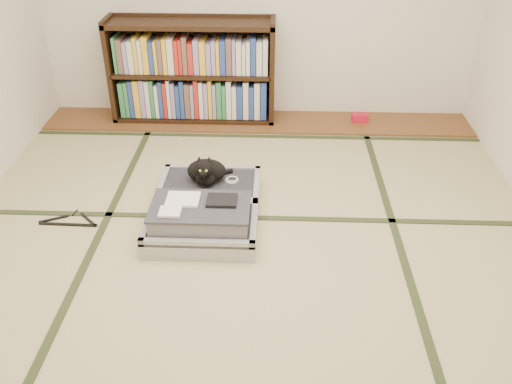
{
  "coord_description": "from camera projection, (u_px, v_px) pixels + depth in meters",
  "views": [
    {
      "loc": [
        0.17,
        -2.73,
        2.18
      ],
      "look_at": [
        0.05,
        0.35,
        0.25
      ],
      "focal_mm": 38.0,
      "sensor_mm": 36.0,
      "label": 1
    }
  ],
  "objects": [
    {
      "name": "hanger",
      "position": [
        70.0,
        222.0,
        3.76
      ],
      "size": [
        0.42,
        0.2,
        0.01
      ],
      "color": "black",
      "rests_on": "floor"
    },
    {
      "name": "cable_coil",
      "position": [
        232.0,
        180.0,
        3.97
      ],
      "size": [
        0.1,
        0.1,
        0.02
      ],
      "color": "white",
      "rests_on": "suitcase"
    },
    {
      "name": "cat",
      "position": [
        206.0,
        171.0,
        3.9
      ],
      "size": [
        0.32,
        0.33,
        0.26
      ],
      "color": "black",
      "rests_on": "suitcase"
    },
    {
      "name": "room_shell",
      "position": [
        243.0,
        23.0,
        2.7
      ],
      "size": [
        4.5,
        4.5,
        4.5
      ],
      "color": "white",
      "rests_on": "ground"
    },
    {
      "name": "wood_strip",
      "position": [
        258.0,
        122.0,
        5.17
      ],
      "size": [
        4.0,
        0.5,
        0.02
      ],
      "primitive_type": "cube",
      "color": "brown",
      "rests_on": "ground"
    },
    {
      "name": "suitcase",
      "position": [
        205.0,
        210.0,
        3.72
      ],
      "size": [
        0.73,
        0.97,
        0.29
      ],
      "color": "#A5A5AA",
      "rests_on": "floor"
    },
    {
      "name": "red_item",
      "position": [
        360.0,
        118.0,
        5.13
      ],
      "size": [
        0.15,
        0.09,
        0.07
      ],
      "primitive_type": "cube",
      "rotation": [
        0.0,
        0.0,
        -0.0
      ],
      "color": "red",
      "rests_on": "wood_strip"
    },
    {
      "name": "bookcase",
      "position": [
        193.0,
        74.0,
        5.01
      ],
      "size": [
        1.52,
        0.35,
        0.98
      ],
      "color": "black",
      "rests_on": "wood_strip"
    },
    {
      "name": "floor",
      "position": [
        246.0,
        254.0,
        3.48
      ],
      "size": [
        4.5,
        4.5,
        0.0
      ],
      "primitive_type": "plane",
      "color": "#CCC488",
      "rests_on": "ground"
    },
    {
      "name": "tatami_borders",
      "position": [
        250.0,
        210.0,
        3.89
      ],
      "size": [
        4.0,
        4.5,
        0.01
      ],
      "color": "#2D381E",
      "rests_on": "ground"
    }
  ]
}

